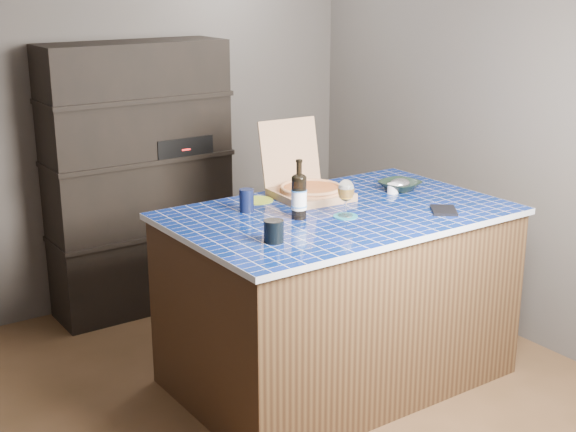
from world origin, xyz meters
TOP-DOWN VIEW (x-y plane):
  - room at (0.00, 0.00)m, footprint 3.50×3.50m
  - shelving_unit at (0.00, 1.53)m, footprint 1.20×0.41m
  - kitchen_island at (0.46, -0.04)m, footprint 1.81×1.16m
  - pizza_box at (0.48, 0.28)m, footprint 0.40×0.48m
  - mead_bottle at (0.20, -0.03)m, footprint 0.08×0.08m
  - teal_trivet at (0.42, -0.14)m, footprint 0.13×0.13m
  - wine_glass at (0.42, -0.14)m, footprint 0.09×0.09m
  - tumbler at (-0.12, -0.27)m, footprint 0.10×0.10m
  - dvd_case at (0.91, -0.36)m, footprint 0.21×0.22m
  - bowl at (1.01, 0.10)m, footprint 0.26×0.26m
  - foil_contents at (1.01, 0.10)m, footprint 0.13×0.11m
  - white_jar at (0.94, 0.07)m, footprint 0.07×0.07m
  - navy_cup at (0.04, 0.24)m, footprint 0.08×0.08m
  - green_trivet at (0.20, 0.38)m, footprint 0.18×0.18m

SIDE VIEW (x-z plane):
  - kitchen_island at x=0.46m, z-range 0.00..0.99m
  - shelving_unit at x=0.00m, z-range 0.00..1.80m
  - teal_trivet at x=0.42m, z-range 0.99..1.00m
  - green_trivet at x=0.20m, z-range 0.99..1.00m
  - dvd_case at x=0.91m, z-range 0.99..1.00m
  - white_jar at x=0.94m, z-range 0.99..1.05m
  - bowl at x=1.01m, z-range 0.99..1.05m
  - foil_contents at x=1.01m, z-range 1.00..1.06m
  - tumbler at x=-0.12m, z-range 0.99..1.10m
  - pizza_box at x=0.48m, z-range 0.84..1.26m
  - navy_cup at x=0.04m, z-range 0.99..1.11m
  - mead_bottle at x=0.20m, z-range 0.96..1.27m
  - wine_glass at x=0.42m, z-range 1.03..1.23m
  - room at x=0.00m, z-range -0.50..3.00m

